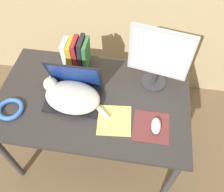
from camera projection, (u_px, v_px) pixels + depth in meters
ground_plane at (89, 190)px, 1.91m from camera, size 12.00×12.00×0.00m
desk at (93, 105)px, 1.61m from camera, size 1.26×0.78×0.74m
laptop at (74, 91)px, 1.52m from camera, size 0.35×0.26×0.26m
cat at (71, 96)px, 1.49m from camera, size 0.46×0.30×0.13m
external_monitor at (159, 57)px, 1.44m from camera, size 0.38×0.17×0.44m
mousepad at (151, 127)px, 1.42m from camera, size 0.22×0.22×0.00m
computer_mouse at (156, 126)px, 1.40m from camera, size 0.06×0.11×0.04m
book_row at (76, 53)px, 1.65m from camera, size 0.18×0.15×0.24m
cable_coil at (10, 109)px, 1.48m from camera, size 0.17×0.17×0.03m
notepad at (114, 120)px, 1.44m from camera, size 0.22×0.23×0.01m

